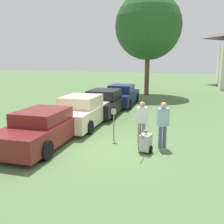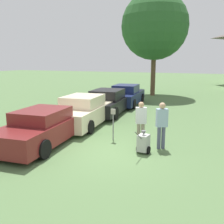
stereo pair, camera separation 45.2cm
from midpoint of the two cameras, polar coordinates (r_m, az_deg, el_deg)
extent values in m
plane|color=#517042|center=(9.33, -2.54, -9.12)|extent=(120.00, 120.00, 0.00)
cube|color=maroon|center=(10.51, -16.07, -3.92)|extent=(2.35, 5.20, 0.76)
cube|color=maroon|center=(10.19, -16.85, -0.85)|extent=(1.84, 2.27, 0.48)
cylinder|color=black|center=(12.32, -15.91, -2.71)|extent=(0.25, 0.70, 0.68)
cylinder|color=black|center=(11.49, -8.06, -3.40)|extent=(0.25, 0.70, 0.68)
cylinder|color=black|center=(9.89, -25.30, -6.95)|extent=(0.25, 0.70, 0.68)
cylinder|color=black|center=(8.84, -16.13, -8.42)|extent=(0.25, 0.70, 0.68)
cube|color=beige|center=(13.15, -7.63, -0.36)|extent=(2.42, 5.20, 0.82)
cube|color=beige|center=(12.84, -8.06, 2.46)|extent=(1.90, 2.27, 0.55)
cylinder|color=black|center=(14.98, -8.64, 0.05)|extent=(0.24, 0.65, 0.64)
cylinder|color=black|center=(14.32, -1.68, -0.35)|extent=(0.24, 0.65, 0.64)
cylinder|color=black|center=(12.26, -14.52, -2.81)|extent=(0.24, 0.65, 0.64)
cylinder|color=black|center=(11.46, -6.23, -3.51)|extent=(0.24, 0.65, 0.64)
cube|color=black|center=(15.88, -2.32, 1.77)|extent=(2.43, 5.40, 0.74)
cube|color=black|center=(15.58, -2.57, 4.05)|extent=(1.90, 2.36, 0.58)
cylinder|color=black|center=(17.73, -3.64, 2.12)|extent=(0.25, 0.75, 0.73)
cylinder|color=black|center=(17.22, 2.30, 1.85)|extent=(0.25, 0.75, 0.73)
cylinder|color=black|center=(14.74, -7.70, 0.08)|extent=(0.25, 0.75, 0.73)
cylinder|color=black|center=(14.13, -0.66, -0.33)|extent=(0.25, 0.75, 0.73)
cube|color=#19234C|center=(18.91, 1.62, 3.40)|extent=(2.33, 4.95, 0.77)
cube|color=#19234C|center=(18.64, 1.49, 5.35)|extent=(1.83, 2.16, 0.57)
cylinder|color=black|center=(20.59, 0.12, 3.44)|extent=(0.25, 0.71, 0.70)
cylinder|color=black|center=(20.20, 5.13, 3.23)|extent=(0.25, 0.71, 0.70)
cylinder|color=black|center=(17.78, -2.38, 2.11)|extent=(0.25, 0.71, 0.70)
cylinder|color=black|center=(17.32, 3.39, 1.84)|extent=(0.25, 0.71, 0.70)
cylinder|color=slate|center=(10.52, -0.84, -3.48)|extent=(0.05, 0.05, 1.12)
cube|color=gray|center=(10.36, -0.85, 0.09)|extent=(0.18, 0.09, 0.22)
cylinder|color=gray|center=(10.25, 5.97, -4.80)|extent=(0.14, 0.14, 0.83)
cylinder|color=gray|center=(10.22, 5.02, -4.82)|extent=(0.14, 0.14, 0.83)
cube|color=silver|center=(10.05, 5.58, -0.74)|extent=(0.47, 0.37, 0.66)
sphere|color=tan|center=(9.96, 5.63, 1.74)|extent=(0.22, 0.22, 0.22)
cylinder|color=#515670|center=(9.78, 10.62, -5.63)|extent=(0.14, 0.14, 0.87)
cylinder|color=#515670|center=(9.73, 9.67, -5.68)|extent=(0.14, 0.14, 0.87)
cube|color=#99B2CC|center=(9.56, 10.31, -1.20)|extent=(0.47, 0.39, 0.69)
sphere|color=tan|center=(9.47, 10.42, 1.52)|extent=(0.23, 0.23, 0.23)
cube|color=#B2B2AD|center=(9.21, 6.30, -6.93)|extent=(0.41, 0.48, 0.60)
cone|color=#59595B|center=(9.09, 6.35, -4.66)|extent=(0.18, 0.18, 0.16)
cylinder|color=#4C4C4C|center=(8.67, 5.24, -5.32)|extent=(0.09, 0.59, 0.43)
cylinder|color=black|center=(9.36, 5.05, -8.17)|extent=(0.08, 0.28, 0.28)
cylinder|color=black|center=(9.22, 7.49, -8.54)|extent=(0.08, 0.28, 0.28)
cylinder|color=brown|center=(24.31, 7.45, 8.28)|extent=(0.44, 0.44, 3.78)
sphere|color=#285628|center=(24.47, 7.74, 18.86)|extent=(6.14, 6.14, 6.14)
camera|label=1|loc=(0.23, -91.19, -0.25)|focal=40.00mm
camera|label=2|loc=(0.23, 88.81, 0.25)|focal=40.00mm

